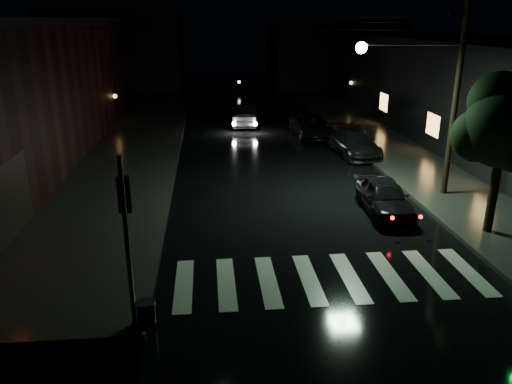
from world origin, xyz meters
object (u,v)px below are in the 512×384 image
object	(u,v)px
parked_car_a	(384,197)
parked_car_d	(313,126)
parked_car_c	(353,142)
oncoming_car	(244,115)
parked_car_b	(347,137)

from	to	relation	value
parked_car_a	parked_car_d	world-z (taller)	parked_car_d
parked_car_a	parked_car_c	size ratio (longest dim) A/B	0.82
oncoming_car	parked_car_c	bearing A→B (deg)	126.48
parked_car_a	oncoming_car	world-z (taller)	oncoming_car
parked_car_d	oncoming_car	distance (m)	5.65
parked_car_c	parked_car_a	bearing A→B (deg)	-103.14
parked_car_a	parked_car_b	distance (m)	10.19
parked_car_d	parked_car_c	bearing A→B (deg)	-76.50
parked_car_c	parked_car_d	bearing A→B (deg)	101.21
parked_car_c	oncoming_car	bearing A→B (deg)	117.57
parked_car_b	parked_car_c	xyz separation A→B (m)	(0.00, -1.37, -0.00)
parked_car_b	oncoming_car	world-z (taller)	oncoming_car
parked_car_d	oncoming_car	bearing A→B (deg)	133.65
parked_car_a	parked_car_b	bearing A→B (deg)	85.34
parked_car_a	parked_car_b	world-z (taller)	parked_car_b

